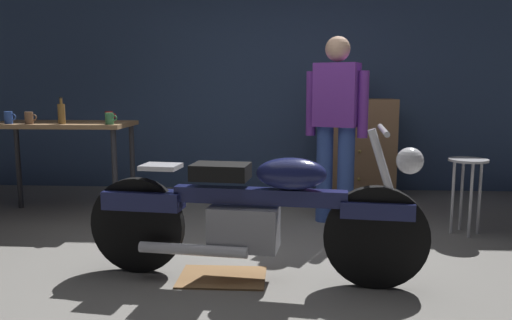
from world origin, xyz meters
The scene contains 13 objects.
ground_plane centered at (0.00, 0.00, 0.00)m, with size 12.00×12.00×0.00m, color gray.
back_wall centered at (0.00, 2.80, 1.55)m, with size 8.00×0.12×3.10m, color #384C70.
workbench centered at (-1.87, 1.33, 0.79)m, with size 1.30×0.64×0.90m.
motorcycle centered at (0.05, -0.18, 0.45)m, with size 2.18×0.60×1.00m.
person_standing centered at (0.70, 1.24, 0.93)m, with size 0.53×0.35×1.67m.
shop_stool centered at (1.76, 0.94, 0.50)m, with size 0.32×0.32×0.64m.
wooden_dresser centered at (1.03, 2.30, 0.55)m, with size 0.80×0.47×1.10m.
drip_tray centered at (-0.15, -0.18, 0.01)m, with size 0.56×0.40×0.01m, color olive.
mug_green_speckled centered at (-1.32, 1.10, 0.95)m, with size 0.11×0.07×0.10m.
mug_red_diner centered at (-1.46, 1.48, 0.95)m, with size 0.11×0.08×0.10m.
mug_blue_enamel centered at (-2.26, 1.12, 0.96)m, with size 0.11×0.07×0.11m.
mug_brown_stoneware centered at (-2.06, 1.11, 0.95)m, with size 0.11×0.07×0.11m.
bottle centered at (-1.77, 1.12, 1.00)m, with size 0.06×0.06×0.24m.
Camera 1 is at (0.26, -3.29, 1.24)m, focal length 35.29 mm.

